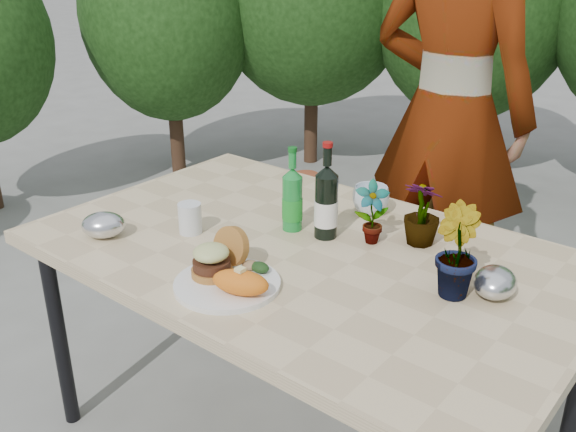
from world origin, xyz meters
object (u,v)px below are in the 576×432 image
Objects in this scene: patio_table at (305,265)px; dinner_plate at (227,284)px; person at (449,114)px; wine_bottle at (326,203)px.

patio_table is 0.32m from dinner_plate.
dinner_plate is (-0.02, -0.31, 0.06)m from patio_table.
person is (-0.05, 0.99, 0.25)m from patio_table.
wine_bottle is at bearing 92.49° from person.
person is at bearing 92.52° from wine_bottle.
person reaches higher than wine_bottle.
dinner_plate is 0.15× the size of person.
patio_table is 5.71× the size of dinner_plate.
dinner_plate reaches higher than patio_table.
patio_table is at bearing -89.66° from wine_bottle.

